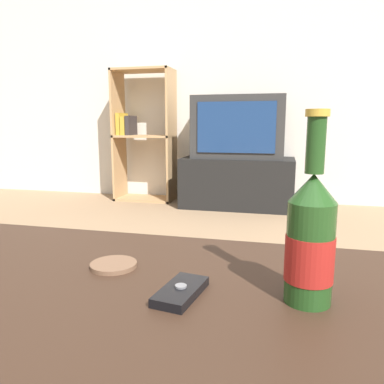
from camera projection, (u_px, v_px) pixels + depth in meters
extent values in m
cube|color=beige|center=(253.00, 57.00, 3.33)|extent=(8.00, 0.05, 2.60)
cube|color=#332116|center=(82.00, 302.00, 0.59)|extent=(1.37, 0.62, 0.04)
cube|color=black|center=(237.00, 182.00, 3.24)|extent=(0.95, 0.48, 0.42)
cube|color=#2D2D2D|center=(239.00, 127.00, 3.15)|extent=(0.76, 0.37, 0.52)
cube|color=navy|center=(236.00, 127.00, 2.97)|extent=(0.62, 0.01, 0.40)
cube|color=tan|center=(119.00, 136.00, 3.53)|extent=(0.02, 0.30, 1.20)
cube|color=tan|center=(172.00, 136.00, 3.41)|extent=(0.02, 0.30, 1.20)
cube|color=tan|center=(146.00, 198.00, 3.57)|extent=(0.54, 0.30, 0.02)
cube|color=tan|center=(145.00, 136.00, 3.47)|extent=(0.54, 0.30, 0.02)
cube|color=tan|center=(143.00, 70.00, 3.36)|extent=(0.54, 0.30, 0.02)
cube|color=#B7932D|center=(122.00, 124.00, 3.50)|extent=(0.04, 0.21, 0.20)
cube|color=#B7932D|center=(127.00, 126.00, 3.49)|extent=(0.04, 0.21, 0.17)
cube|color=#2D2828|center=(131.00, 125.00, 3.48)|extent=(0.04, 0.21, 0.18)
cylinder|color=#1E4219|center=(310.00, 253.00, 0.54)|extent=(0.07, 0.07, 0.15)
cylinder|color=maroon|center=(309.00, 258.00, 0.54)|extent=(0.07, 0.07, 0.07)
cone|color=#1E4219|center=(313.00, 188.00, 0.52)|extent=(0.07, 0.07, 0.04)
cylinder|color=#1E4219|center=(316.00, 145.00, 0.51)|extent=(0.03, 0.03, 0.08)
cylinder|color=#B79333|center=(318.00, 113.00, 0.50)|extent=(0.03, 0.03, 0.01)
cube|color=black|center=(181.00, 291.00, 0.57)|extent=(0.07, 0.11, 0.01)
cylinder|color=slate|center=(181.00, 286.00, 0.56)|extent=(0.02, 0.02, 0.00)
cylinder|color=brown|center=(114.00, 265.00, 0.68)|extent=(0.08, 0.08, 0.01)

